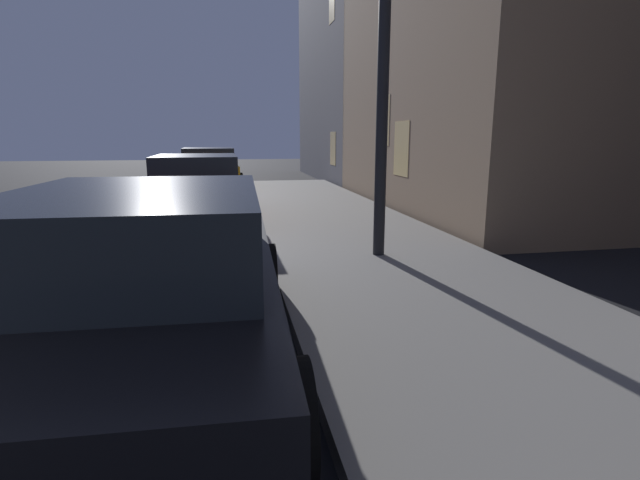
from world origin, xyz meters
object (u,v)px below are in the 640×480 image
(car_red, at_px, (198,190))
(street_lamp, at_px, (385,7))
(car_black, at_px, (146,283))
(car_yellow_cab, at_px, (209,169))

(car_red, distance_m, street_lamp, 5.48)
(car_black, distance_m, car_red, 6.67)
(car_red, xyz_separation_m, street_lamp, (2.70, -3.93, 2.71))
(car_black, xyz_separation_m, car_yellow_cab, (0.00, 13.45, -0.01))
(car_red, relative_size, street_lamp, 0.94)
(car_yellow_cab, bearing_deg, street_lamp, -75.85)
(street_lamp, bearing_deg, car_yellow_cab, 104.15)
(car_red, relative_size, car_yellow_cab, 1.07)
(car_red, bearing_deg, car_black, -90.02)
(car_red, xyz_separation_m, car_yellow_cab, (0.00, 6.77, -0.00))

